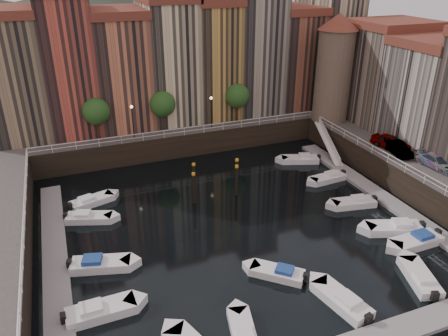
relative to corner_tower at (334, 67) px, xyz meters
name	(u,v)px	position (x,y,z in m)	size (l,w,h in m)	color
ground	(233,220)	(-20.00, -14.50, -10.19)	(200.00, 200.00, 0.00)	black
quay_far	(165,122)	(-20.00, 11.50, -8.69)	(80.00, 20.00, 3.00)	black
dock_left	(55,263)	(-36.20, -15.50, -10.02)	(2.00, 28.00, 0.35)	gray
dock_right	(378,194)	(-3.80, -15.50, -10.02)	(2.00, 28.00, 0.35)	gray
mountains	(100,14)	(-18.28, 95.50, -2.28)	(145.00, 100.00, 18.00)	#2D382D
far_terrace	(190,57)	(-16.69, 9.00, 0.76)	(48.70, 10.30, 17.50)	#837053
right_terrace	(436,87)	(6.50, -10.70, -0.64)	(9.30, 24.30, 14.00)	#7D6E5E
corner_tower	(334,67)	(0.00, 0.00, 0.00)	(5.20, 5.20, 13.80)	#6B5B4C
promenade_trees	(168,104)	(-21.33, 3.70, -3.61)	(21.20, 3.20, 5.20)	black
street_lamps	(173,111)	(-21.00, 2.70, -4.30)	(10.36, 0.36, 4.18)	black
railings	(215,165)	(-20.00, -9.62, -6.41)	(36.08, 34.04, 0.52)	white
gangway	(328,141)	(-2.90, -4.50, -8.28)	(2.78, 8.32, 3.73)	white
mooring_pilings	(216,181)	(-19.78, -9.05, -8.54)	(5.73, 2.50, 3.78)	black
boat_left_1	(99,311)	(-33.50, -22.62, -9.80)	(5.13, 1.99, 1.17)	white
boat_left_2	(99,264)	(-32.86, -17.24, -9.81)	(5.14, 3.00, 1.15)	white
boat_left_3	(88,218)	(-32.99, -9.53, -9.84)	(4.64, 2.95, 1.04)	white
boat_left_4	(91,201)	(-32.40, -6.36, -9.84)	(4.69, 2.87, 1.05)	white
boat_right_0	(417,241)	(-6.49, -24.03, -9.80)	(5.07, 1.93, 1.16)	white
boat_right_1	(395,228)	(-6.88, -21.72, -9.78)	(5.39, 3.47, 1.21)	white
boat_right_2	(354,203)	(-7.46, -16.42, -9.83)	(4.78, 2.46, 1.07)	white
boat_right_3	(328,178)	(-6.75, -10.65, -9.85)	(4.55, 1.98, 1.03)	white
boat_right_4	(301,159)	(-7.07, -5.08, -9.83)	(4.86, 3.12, 1.09)	white
boat_near_1	(243,332)	(-24.86, -28.01, -9.86)	(2.42, 4.43, 0.99)	white
boat_near_2	(342,301)	(-17.01, -27.93, -9.80)	(2.72, 5.16, 1.16)	white
boat_near_3	(420,278)	(-9.88, -27.97, -9.82)	(3.14, 4.98, 1.12)	white
car_a	(391,143)	(0.74, -11.33, -6.41)	(1.84, 4.57, 1.56)	gray
car_b	(398,149)	(0.39, -12.93, -6.50)	(1.46, 4.19, 1.38)	gray
car_c	(436,162)	(1.70, -17.15, -6.54)	(1.84, 4.52, 1.31)	gray
boat_extra_550	(279,273)	(-19.82, -23.43, -9.85)	(4.23, 4.02, 1.03)	white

